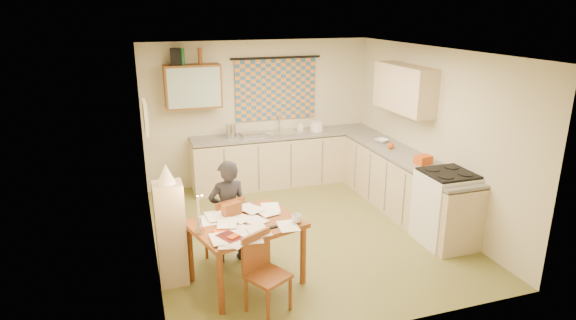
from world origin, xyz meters
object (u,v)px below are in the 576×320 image
object	(u,v)px
counter_back	(286,159)
counter_right	(403,184)
dining_table	(246,252)
stove	(445,207)
chair_far	(225,241)
shelf_stand	(171,234)
person	(228,212)

from	to	relation	value
counter_back	counter_right	bearing A→B (deg)	-53.67
dining_table	counter_right	bearing A→B (deg)	7.36
counter_back	stove	size ratio (longest dim) A/B	3.34
counter_right	chair_far	bearing A→B (deg)	-167.50
counter_right	shelf_stand	world-z (taller)	shelf_stand
counter_right	stove	distance (m)	1.04
dining_table	shelf_stand	bearing A→B (deg)	145.19
stove	chair_far	distance (m)	2.92
chair_far	shelf_stand	distance (m)	0.80
counter_back	shelf_stand	bearing A→B (deg)	-129.43
stove	person	size ratio (longest dim) A/B	0.76
person	shelf_stand	world-z (taller)	person
chair_far	shelf_stand	world-z (taller)	shelf_stand
stove	dining_table	bearing A→B (deg)	-176.61
chair_far	counter_right	bearing A→B (deg)	173.23
chair_far	person	size ratio (longest dim) A/B	0.66
stove	shelf_stand	distance (m)	3.54
counter_back	person	world-z (taller)	person
shelf_stand	counter_back	bearing A→B (deg)	50.57
counter_back	chair_far	xyz separation A→B (m)	(-1.57, -2.42, -0.18)
dining_table	person	bearing A→B (deg)	82.53
stove	counter_back	bearing A→B (deg)	114.90
counter_right	dining_table	xyz separation A→B (m)	(-2.74, -1.20, -0.07)
counter_right	person	world-z (taller)	person
dining_table	stove	bearing A→B (deg)	-12.91
counter_back	chair_far	bearing A→B (deg)	-123.03
counter_back	chair_far	distance (m)	2.89
stove	shelf_stand	xyz separation A→B (m)	(-3.54, 0.10, 0.11)
counter_right	dining_table	distance (m)	3.00
counter_back	counter_right	distance (m)	2.21
counter_right	stove	size ratio (longest dim) A/B	2.99
dining_table	chair_far	distance (m)	0.59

